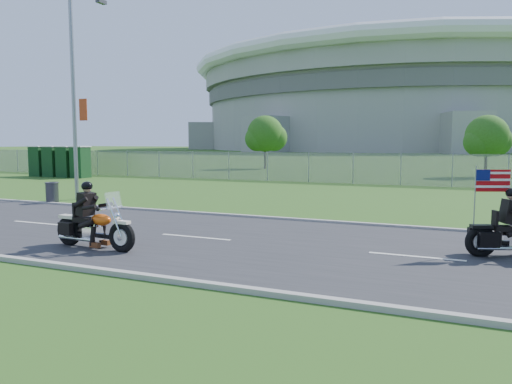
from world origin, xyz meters
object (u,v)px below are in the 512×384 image
at_px(porta_toilet_d, 39,162).
at_px(motorcycle_lead, 93,228).
at_px(streetlight, 77,79).
at_px(porta_toilet_c, 52,162).
at_px(porta_toilet_a, 80,163).
at_px(porta_toilet_b, 66,162).
at_px(trash_can, 52,193).

distance_m(porta_toilet_d, motorcycle_lead, 29.66).
distance_m(streetlight, porta_toilet_c, 17.34).
height_order(porta_toilet_d, motorcycle_lead, porta_toilet_d).
xyz_separation_m(streetlight, porta_toilet_c, (-12.82, 10.78, -4.49)).
bearing_deg(porta_toilet_a, motorcycle_lead, -46.42).
xyz_separation_m(porta_toilet_b, porta_toilet_c, (-1.40, 0.00, 0.00)).
relative_size(porta_toilet_d, motorcycle_lead, 0.88).
height_order(porta_toilet_a, motorcycle_lead, porta_toilet_a).
height_order(streetlight, motorcycle_lead, streetlight).
bearing_deg(streetlight, porta_toilet_a, 132.91).
xyz_separation_m(porta_toilet_b, motorcycle_lead, (19.74, -19.27, -0.60)).
height_order(streetlight, porta_toilet_c, streetlight).
bearing_deg(streetlight, motorcycle_lead, -45.60).
xyz_separation_m(porta_toilet_a, porta_toilet_c, (-2.80, 0.00, 0.00)).
bearing_deg(porta_toilet_c, trash_can, -44.36).
bearing_deg(porta_toilet_b, porta_toilet_d, 180.00).
distance_m(porta_toilet_b, porta_toilet_d, 2.80).
bearing_deg(porta_toilet_d, streetlight, -37.17).
xyz_separation_m(porta_toilet_c, porta_toilet_d, (-1.40, 0.00, 0.00)).
bearing_deg(porta_toilet_b, porta_toilet_c, 180.00).
relative_size(motorcycle_lead, trash_can, 2.80).
height_order(streetlight, porta_toilet_b, streetlight).
relative_size(porta_toilet_a, porta_toilet_b, 1.00).
distance_m(streetlight, trash_can, 5.52).
distance_m(streetlight, porta_toilet_a, 15.39).
bearing_deg(porta_toilet_d, porta_toilet_c, 0.00).
bearing_deg(streetlight, porta_toilet_c, 139.94).
xyz_separation_m(porta_toilet_b, porta_toilet_d, (-2.80, 0.00, 0.00)).
xyz_separation_m(streetlight, porta_toilet_a, (-10.02, 10.78, -4.49)).
bearing_deg(motorcycle_lead, porta_toilet_c, 141.26).
relative_size(porta_toilet_c, motorcycle_lead, 0.88).
bearing_deg(trash_can, motorcycle_lead, -38.89).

